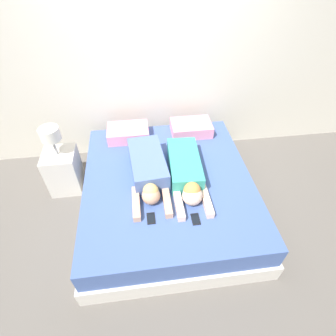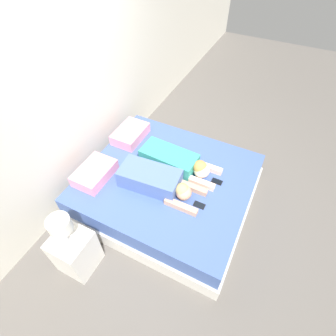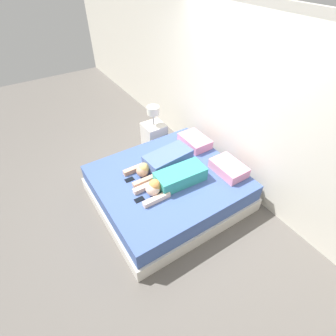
{
  "view_description": "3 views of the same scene",
  "coord_description": "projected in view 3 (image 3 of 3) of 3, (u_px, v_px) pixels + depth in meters",
  "views": [
    {
      "loc": [
        -0.26,
        -1.95,
        2.51
      ],
      "look_at": [
        0.0,
        0.0,
        0.63
      ],
      "focal_mm": 28.0,
      "sensor_mm": 36.0,
      "label": 1
    },
    {
      "loc": [
        -1.87,
        -0.93,
        2.92
      ],
      "look_at": [
        0.0,
        0.0,
        0.63
      ],
      "focal_mm": 28.0,
      "sensor_mm": 36.0,
      "label": 2
    },
    {
      "loc": [
        2.33,
        -1.51,
        3.04
      ],
      "look_at": [
        0.0,
        0.0,
        0.63
      ],
      "focal_mm": 28.0,
      "sensor_mm": 36.0,
      "label": 3
    }
  ],
  "objects": [
    {
      "name": "bed",
      "position": [
        168.0,
        188.0,
        3.93
      ],
      "size": [
        1.86,
        2.04,
        0.48
      ],
      "color": "beige",
      "rests_on": "ground_plane"
    },
    {
      "name": "nightstand",
      "position": [
        154.0,
        135.0,
        4.85
      ],
      "size": [
        0.37,
        0.37,
        0.9
      ],
      "color": "beige",
      "rests_on": "ground_plane"
    },
    {
      "name": "wall_back",
      "position": [
        237.0,
        103.0,
        3.72
      ],
      "size": [
        12.0,
        0.06,
        2.6
      ],
      "color": "beige",
      "rests_on": "ground_plane"
    },
    {
      "name": "ground_plane",
      "position": [
        168.0,
        199.0,
        4.09
      ],
      "size": [
        12.0,
        12.0,
        0.0
      ],
      "primitive_type": "plane",
      "color": "#5B5651"
    },
    {
      "name": "cell_phone_right",
      "position": [
        139.0,
        200.0,
        3.42
      ],
      "size": [
        0.08,
        0.13,
        0.01
      ],
      "color": "black",
      "rests_on": "bed"
    },
    {
      "name": "person_right",
      "position": [
        173.0,
        179.0,
        3.57
      ],
      "size": [
        0.36,
        1.02,
        0.23
      ],
      "color": "teal",
      "rests_on": "bed"
    },
    {
      "name": "pillow_head_right",
      "position": [
        229.0,
        168.0,
        3.79
      ],
      "size": [
        0.51,
        0.35,
        0.15
      ],
      "color": "pink",
      "rests_on": "bed"
    },
    {
      "name": "pillow_head_left",
      "position": [
        195.0,
        141.0,
        4.3
      ],
      "size": [
        0.51,
        0.35,
        0.15
      ],
      "color": "pink",
      "rests_on": "bed"
    },
    {
      "name": "person_left",
      "position": [
        163.0,
        161.0,
        3.85
      ],
      "size": [
        0.41,
        1.02,
        0.22
      ],
      "color": "#4C66A5",
      "rests_on": "bed"
    },
    {
      "name": "cell_phone_left",
      "position": [
        129.0,
        180.0,
        3.7
      ],
      "size": [
        0.08,
        0.13,
        0.01
      ],
      "color": "black",
      "rests_on": "bed"
    }
  ]
}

